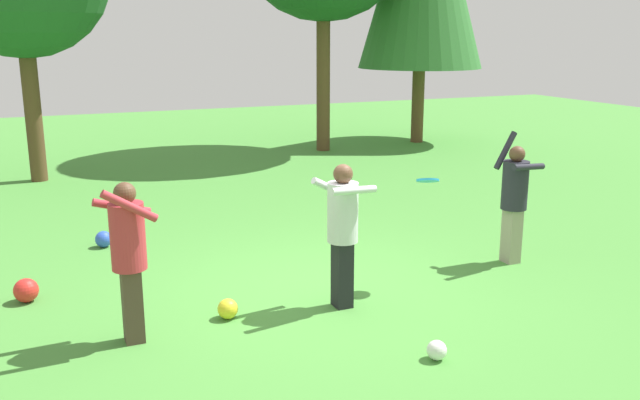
{
  "coord_description": "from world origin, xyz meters",
  "views": [
    {
      "loc": [
        -3.02,
        -7.03,
        3.02
      ],
      "look_at": [
        0.12,
        0.31,
        1.05
      ],
      "focal_mm": 38.45,
      "sensor_mm": 36.0,
      "label": 1
    }
  ],
  "objects_px": {
    "ball_white": "(437,350)",
    "ball_yellow": "(228,309)",
    "ball_blue": "(104,239)",
    "person_thrower": "(514,194)",
    "person_catcher": "(343,224)",
    "person_bystander": "(129,249)",
    "ball_red": "(26,290)",
    "frisbee": "(428,180)"
  },
  "relations": [
    {
      "from": "ball_white",
      "to": "ball_yellow",
      "type": "distance_m",
      "value": 2.31
    },
    {
      "from": "ball_blue",
      "to": "ball_white",
      "type": "distance_m",
      "value": 5.46
    },
    {
      "from": "person_thrower",
      "to": "person_catcher",
      "type": "distance_m",
      "value": 2.77
    },
    {
      "from": "person_thrower",
      "to": "ball_yellow",
      "type": "xyz_separation_m",
      "value": [
        -4.01,
        -0.33,
        -0.83
      ]
    },
    {
      "from": "person_thrower",
      "to": "person_bystander",
      "type": "relative_size",
      "value": 1.07
    },
    {
      "from": "person_catcher",
      "to": "ball_blue",
      "type": "xyz_separation_m",
      "value": [
        -2.24,
        3.32,
        -0.85
      ]
    },
    {
      "from": "ball_white",
      "to": "ball_red",
      "type": "bearing_deg",
      "value": 139.21
    },
    {
      "from": "person_catcher",
      "to": "ball_yellow",
      "type": "xyz_separation_m",
      "value": [
        -1.28,
        0.17,
        -0.86
      ]
    },
    {
      "from": "frisbee",
      "to": "ball_yellow",
      "type": "xyz_separation_m",
      "value": [
        -2.5,
        -0.06,
        -1.2
      ]
    },
    {
      "from": "person_bystander",
      "to": "ball_white",
      "type": "distance_m",
      "value": 3.12
    },
    {
      "from": "person_thrower",
      "to": "person_bystander",
      "type": "xyz_separation_m",
      "value": [
        -5.02,
        -0.49,
        0.03
      ]
    },
    {
      "from": "person_thrower",
      "to": "frisbee",
      "type": "height_order",
      "value": "person_thrower"
    },
    {
      "from": "person_thrower",
      "to": "ball_red",
      "type": "bearing_deg",
      "value": -19.93
    },
    {
      "from": "person_catcher",
      "to": "ball_red",
      "type": "distance_m",
      "value": 3.71
    },
    {
      "from": "person_thrower",
      "to": "ball_yellow",
      "type": "distance_m",
      "value": 4.11
    },
    {
      "from": "person_catcher",
      "to": "person_bystander",
      "type": "height_order",
      "value": "person_catcher"
    },
    {
      "from": "ball_yellow",
      "to": "frisbee",
      "type": "bearing_deg",
      "value": 1.3
    },
    {
      "from": "person_bystander",
      "to": "ball_white",
      "type": "xyz_separation_m",
      "value": [
        2.57,
        -1.54,
        -0.87
      ]
    },
    {
      "from": "frisbee",
      "to": "ball_red",
      "type": "height_order",
      "value": "frisbee"
    },
    {
      "from": "person_bystander",
      "to": "ball_yellow",
      "type": "distance_m",
      "value": 1.34
    },
    {
      "from": "person_catcher",
      "to": "ball_yellow",
      "type": "bearing_deg",
      "value": 161.81
    },
    {
      "from": "person_thrower",
      "to": "person_bystander",
      "type": "distance_m",
      "value": 5.04
    },
    {
      "from": "ball_blue",
      "to": "person_bystander",
      "type": "bearing_deg",
      "value": -90.94
    },
    {
      "from": "person_bystander",
      "to": "ball_white",
      "type": "bearing_deg",
      "value": -34.56
    },
    {
      "from": "ball_red",
      "to": "frisbee",
      "type": "bearing_deg",
      "value": -16.21
    },
    {
      "from": "person_thrower",
      "to": "ball_yellow",
      "type": "bearing_deg",
      "value": -5.48
    },
    {
      "from": "person_bystander",
      "to": "ball_red",
      "type": "height_order",
      "value": "person_bystander"
    },
    {
      "from": "ball_blue",
      "to": "person_catcher",
      "type": "bearing_deg",
      "value": -56.0
    },
    {
      "from": "ball_red",
      "to": "ball_white",
      "type": "xyz_separation_m",
      "value": [
        3.55,
        -3.07,
        -0.04
      ]
    },
    {
      "from": "person_thrower",
      "to": "ball_red",
      "type": "distance_m",
      "value": 6.15
    },
    {
      "from": "frisbee",
      "to": "ball_blue",
      "type": "bearing_deg",
      "value": 138.16
    },
    {
      "from": "person_bystander",
      "to": "frisbee",
      "type": "relative_size",
      "value": 4.62
    },
    {
      "from": "person_thrower",
      "to": "ball_white",
      "type": "bearing_deg",
      "value": 29.49
    },
    {
      "from": "ball_white",
      "to": "person_thrower",
      "type": "bearing_deg",
      "value": 39.64
    },
    {
      "from": "person_catcher",
      "to": "frisbee",
      "type": "distance_m",
      "value": 1.28
    },
    {
      "from": "person_bystander",
      "to": "ball_white",
      "type": "height_order",
      "value": "person_bystander"
    },
    {
      "from": "person_catcher",
      "to": "ball_yellow",
      "type": "height_order",
      "value": "person_catcher"
    },
    {
      "from": "frisbee",
      "to": "person_thrower",
      "type": "bearing_deg",
      "value": 10.15
    },
    {
      "from": "ball_blue",
      "to": "person_thrower",
      "type": "bearing_deg",
      "value": -29.6
    },
    {
      "from": "person_thrower",
      "to": "person_catcher",
      "type": "bearing_deg",
      "value": 0.2
    },
    {
      "from": "person_thrower",
      "to": "ball_white",
      "type": "distance_m",
      "value": 3.29
    },
    {
      "from": "person_bystander",
      "to": "person_thrower",
      "type": "bearing_deg",
      "value": 1.99
    }
  ]
}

